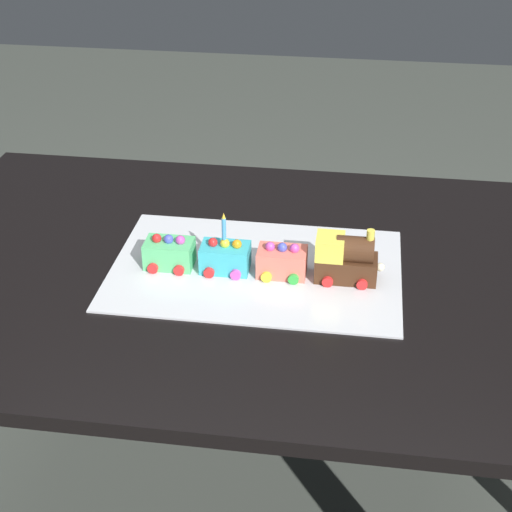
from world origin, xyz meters
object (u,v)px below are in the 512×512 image
Objects in this scene: cake_car_gondola_coral at (282,261)px; birthday_candle at (224,227)px; cake_car_flatbed_turquoise at (225,257)px; dining_table at (223,306)px; cake_locomotive at (346,259)px; cake_car_tanker_mint_green at (169,253)px.

cake_car_gondola_coral is 0.14m from birthday_candle.
cake_car_gondola_coral is 1.00× the size of cake_car_flatbed_turquoise.
cake_locomotive is at bearing 174.89° from dining_table.
cake_car_flatbed_turquoise is (0.25, 0.00, -0.02)m from cake_locomotive.
cake_car_gondola_coral is (-0.13, 0.02, 0.14)m from dining_table.
dining_table is at bearing -64.69° from cake_car_flatbed_turquoise.
cake_car_tanker_mint_green is (0.24, 0.00, 0.00)m from cake_car_gondola_coral.
birthday_candle is at bearing -180.00° from cake_car_tanker_mint_green.
cake_locomotive is at bearing -180.00° from cake_car_flatbed_turquoise.
dining_table is 10.00× the size of cake_locomotive.
cake_locomotive is 1.40× the size of cake_car_tanker_mint_green.
dining_table is at bearing -167.84° from cake_car_tanker_mint_green.
cake_car_tanker_mint_green is (0.12, 0.00, 0.00)m from cake_car_flatbed_turquoise.
birthday_candle is (0.12, -0.00, 0.07)m from cake_car_gondola_coral.
cake_car_flatbed_turquoise is (-0.01, 0.02, 0.14)m from dining_table.
dining_table is at bearing -5.11° from cake_locomotive.
cake_car_tanker_mint_green is at bearing 0.00° from birthday_candle.
cake_locomotive reaches higher than cake_car_tanker_mint_green.
birthday_candle is at bearing -0.00° from cake_car_flatbed_turquoise.
cake_car_gondola_coral is at bearing 180.00° from cake_car_flatbed_turquoise.
cake_car_flatbed_turquoise is at bearing 180.00° from cake_car_tanker_mint_green.
cake_car_tanker_mint_green is (0.36, 0.00, -0.02)m from cake_locomotive.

